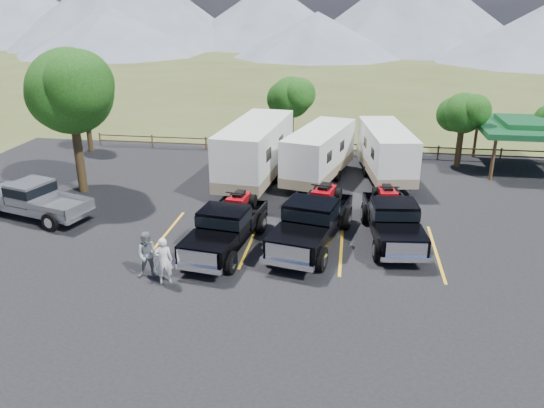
# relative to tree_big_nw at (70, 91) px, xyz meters

# --- Properties ---
(ground) EXTENTS (320.00, 320.00, 0.00)m
(ground) POSITION_rel_tree_big_nw_xyz_m (12.55, -9.03, -5.60)
(ground) COLOR #444C20
(ground) RESTS_ON ground
(asphalt_lot) EXTENTS (44.00, 34.00, 0.04)m
(asphalt_lot) POSITION_rel_tree_big_nw_xyz_m (12.55, -6.03, -5.58)
(asphalt_lot) COLOR black
(asphalt_lot) RESTS_ON ground
(stall_lines) EXTENTS (12.12, 5.50, 0.01)m
(stall_lines) POSITION_rel_tree_big_nw_xyz_m (12.55, -5.03, -5.55)
(stall_lines) COLOR yellow
(stall_lines) RESTS_ON asphalt_lot
(tree_big_nw) EXTENTS (5.54, 5.18, 7.84)m
(tree_big_nw) POSITION_rel_tree_big_nw_xyz_m (0.00, 0.00, 0.00)
(tree_big_nw) COLOR black
(tree_big_nw) RESTS_ON ground
(tree_ne_a) EXTENTS (3.11, 2.92, 4.76)m
(tree_ne_a) POSITION_rel_tree_big_nw_xyz_m (21.52, 7.99, -2.11)
(tree_ne_a) COLOR black
(tree_ne_a) RESTS_ON ground
(tree_north) EXTENTS (3.46, 3.24, 5.25)m
(tree_north) POSITION_rel_tree_big_nw_xyz_m (10.52, 9.99, -1.76)
(tree_north) COLOR black
(tree_north) RESTS_ON ground
(tree_nw_small) EXTENTS (2.59, 2.43, 3.85)m
(tree_nw_small) POSITION_rel_tree_big_nw_xyz_m (-3.48, 7.99, -2.81)
(tree_nw_small) COLOR black
(tree_nw_small) RESTS_ON ground
(rail_fence) EXTENTS (36.12, 0.12, 1.00)m
(rail_fence) POSITION_rel_tree_big_nw_xyz_m (14.55, 9.47, -4.99)
(rail_fence) COLOR brown
(rail_fence) RESTS_ON ground
(pavilion) EXTENTS (6.20, 6.20, 3.22)m
(pavilion) POSITION_rel_tree_big_nw_xyz_m (25.55, 7.97, -2.81)
(pavilion) COLOR brown
(pavilion) RESTS_ON ground
(mountain_range) EXTENTS (209.00, 71.00, 20.00)m
(mountain_range) POSITION_rel_tree_big_nw_xyz_m (4.92, 96.95, 2.28)
(mountain_range) COLOR slate
(mountain_range) RESTS_ON ground
(rig_left) EXTENTS (2.83, 6.46, 2.09)m
(rig_left) POSITION_rel_tree_big_nw_xyz_m (9.63, -5.85, -4.55)
(rig_left) COLOR black
(rig_left) RESTS_ON asphalt_lot
(rig_center) EXTENTS (3.52, 7.10, 2.27)m
(rig_center) POSITION_rel_tree_big_nw_xyz_m (13.25, -4.86, -4.46)
(rig_center) COLOR black
(rig_center) RESTS_ON asphalt_lot
(rig_right) EXTENTS (2.73, 6.37, 2.06)m
(rig_right) POSITION_rel_tree_big_nw_xyz_m (16.72, -3.90, -4.56)
(rig_right) COLOR black
(rig_right) RESTS_ON asphalt_lot
(trailer_left) EXTENTS (3.42, 10.25, 3.54)m
(trailer_left) POSITION_rel_tree_big_nw_xyz_m (9.33, 2.88, -3.70)
(trailer_left) COLOR white
(trailer_left) RESTS_ON asphalt_lot
(trailer_center) EXTENTS (4.02, 8.87, 3.09)m
(trailer_center) POSITION_rel_tree_big_nw_xyz_m (12.94, 3.84, -3.94)
(trailer_center) COLOR white
(trailer_center) RESTS_ON asphalt_lot
(trailer_right) EXTENTS (3.35, 8.80, 3.04)m
(trailer_right) POSITION_rel_tree_big_nw_xyz_m (16.80, 4.88, -3.96)
(trailer_right) COLOR white
(trailer_right) RESTS_ON asphalt_lot
(pickup_silver) EXTENTS (6.39, 3.53, 1.83)m
(pickup_silver) POSITION_rel_tree_big_nw_xyz_m (-0.41, -3.95, -4.61)
(pickup_silver) COLOR gray
(pickup_silver) RESTS_ON asphalt_lot
(person_a) EXTENTS (0.79, 0.66, 1.87)m
(person_a) POSITION_rel_tree_big_nw_xyz_m (8.01, -9.21, -4.62)
(person_a) COLOR white
(person_a) RESTS_ON asphalt_lot
(person_b) EXTENTS (1.05, 0.91, 1.87)m
(person_b) POSITION_rel_tree_big_nw_xyz_m (7.27, -8.85, -4.62)
(person_b) COLOR gray
(person_b) RESTS_ON asphalt_lot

